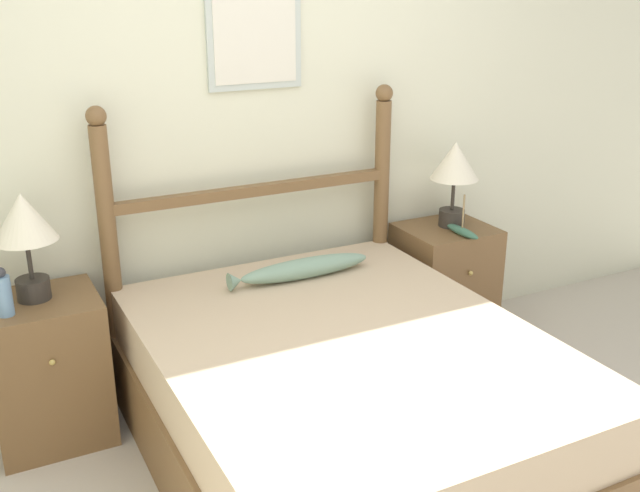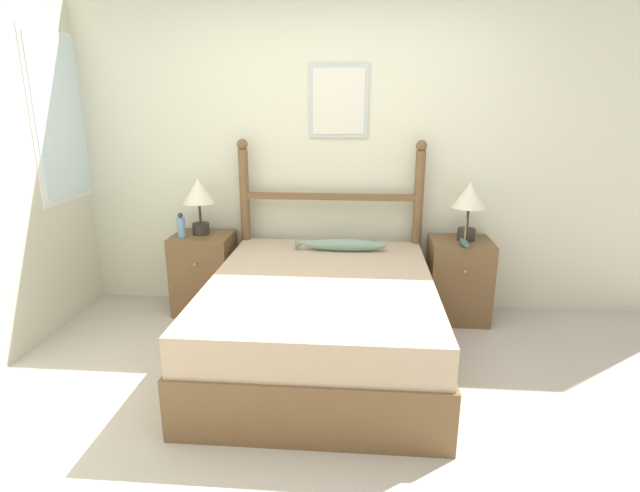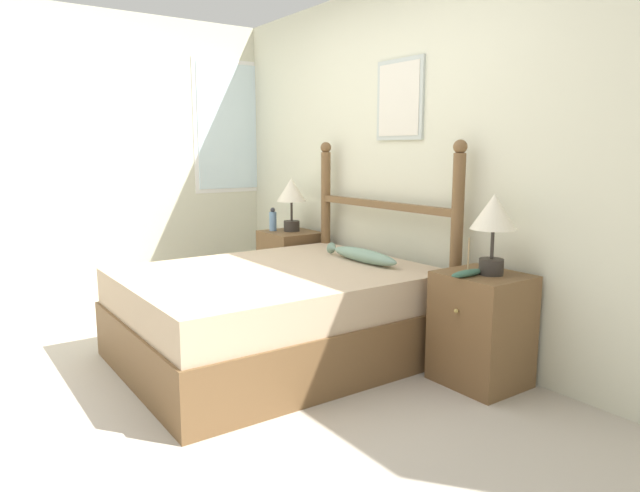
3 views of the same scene
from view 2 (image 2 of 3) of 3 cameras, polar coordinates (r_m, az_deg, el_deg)
name	(u,v)px [view 2 (image 2 of 3)]	position (r m, az deg, el deg)	size (l,w,h in m)	color
ground_plane	(313,419)	(2.97, -0.85, -19.13)	(16.00, 16.00, 0.00)	#B7AD9E
wall_back	(332,156)	(4.16, 1.43, 10.21)	(6.40, 0.08, 2.55)	beige
bed	(321,320)	(3.41, 0.15, -8.42)	(1.50, 1.90, 0.59)	brown
headboard	(330,220)	(4.12, 1.17, 2.96)	(1.51, 0.09, 1.43)	brown
nightstand_left	(205,273)	(4.30, -13.05, -2.97)	(0.48, 0.45, 0.66)	brown
nightstand_right	(458,280)	(4.18, 15.52, -3.73)	(0.48, 0.45, 0.66)	brown
table_lamp_left	(199,195)	(4.16, -13.69, 5.65)	(0.26, 0.26, 0.46)	#2D2823
table_lamp_right	(469,200)	(4.03, 16.69, 5.10)	(0.26, 0.26, 0.46)	#2D2823
bottle	(181,226)	(4.14, -15.58, 2.19)	(0.06, 0.06, 0.20)	#668CB2
model_boat	(464,242)	(3.95, 16.18, 0.42)	(0.06, 0.26, 0.22)	#386651
fish_pillow	(342,245)	(3.88, 2.55, 0.12)	(0.71, 0.12, 0.09)	gray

